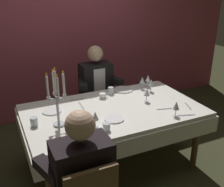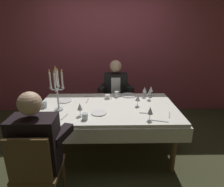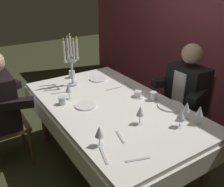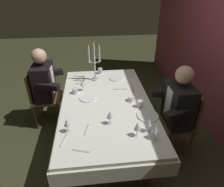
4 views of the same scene
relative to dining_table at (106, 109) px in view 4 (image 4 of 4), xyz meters
The scene contains 24 objects.
ground_plane 0.62m from the dining_table, ahead, with size 12.00×12.00×0.00m, color #373921.
dining_table is the anchor object (origin of this frame).
candelabra 0.75m from the dining_table, 169.91° to the right, with size 0.19×0.19×0.58m.
dinner_plate_0 0.67m from the dining_table, 161.47° to the left, with size 0.20×0.20×0.01m, color white.
dinner_plate_1 0.28m from the dining_table, 112.63° to the right, with size 0.20×0.20×0.01m, color white.
dinner_plate_2 0.57m from the dining_table, 51.83° to the left, with size 0.24×0.24×0.01m, color white.
wine_glass_0 0.84m from the dining_table, 30.47° to the left, with size 0.07×0.07×0.16m.
wine_glass_1 0.49m from the dining_table, 137.75° to the right, with size 0.07×0.07×0.16m.
wine_glass_2 0.72m from the dining_table, 21.28° to the left, with size 0.07×0.07×0.16m.
wine_glass_3 0.70m from the dining_table, 40.18° to the right, with size 0.07×0.07×0.16m.
wine_glass_4 0.49m from the dining_table, ahead, with size 0.07×0.07×0.16m.
wine_glass_5 0.73m from the dining_table, 32.45° to the left, with size 0.07×0.07×0.16m.
water_tumbler_0 0.49m from the dining_table, 122.59° to the right, with size 0.07×0.07×0.08m, color silver.
water_tumbler_1 0.45m from the dining_table, 68.79° to the left, with size 0.07×0.07×0.09m, color silver.
water_tumbler_2 0.86m from the dining_table, behind, with size 0.07×0.07×0.09m, color silver.
coffee_cup_0 0.35m from the dining_table, 88.03° to the left, with size 0.13×0.12×0.06m.
fork_0 0.50m from the dining_table, 125.15° to the left, with size 0.17×0.02×0.01m, color #B7B7BC.
spoon_1 0.57m from the dining_table, 25.97° to the right, with size 0.17×0.02×0.01m, color #B7B7BC.
fork_2 0.84m from the dining_table, 20.63° to the right, with size 0.17×0.02×0.01m, color #B7B7BC.
knife_3 0.78m from the dining_table, 36.76° to the right, with size 0.19×0.02×0.01m, color #B7B7BC.
fork_4 0.62m from the dining_table, 146.97° to the right, with size 0.17×0.02×0.01m, color #B7B7BC.
knife_5 0.38m from the dining_table, 142.89° to the left, with size 0.19×0.02×0.01m, color #B7B7BC.
seated_diner_0 1.11m from the dining_table, 126.61° to the right, with size 0.63×0.48×1.24m.
seated_diner_1 0.91m from the dining_table, 80.35° to the left, with size 0.63×0.48×1.24m.
Camera 4 is at (2.05, -0.15, 2.09)m, focal length 31.50 mm.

